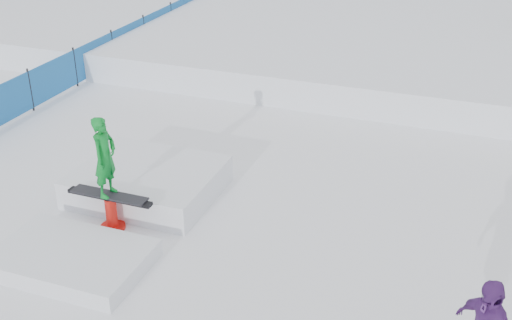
% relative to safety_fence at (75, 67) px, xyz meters
% --- Properties ---
extents(ground, '(120.00, 120.00, 0.00)m').
position_rel_safety_fence_xyz_m(ground, '(6.50, -6.60, -0.55)').
color(ground, white).
extents(snow_midrise, '(50.00, 18.00, 0.80)m').
position_rel_safety_fence_xyz_m(snow_midrise, '(6.50, 9.40, -0.15)').
color(snow_midrise, white).
rests_on(snow_midrise, ground).
extents(safety_fence, '(0.05, 16.00, 1.10)m').
position_rel_safety_fence_xyz_m(safety_fence, '(0.00, 0.00, 0.00)').
color(safety_fence, '#1D64AC').
rests_on(safety_fence, ground).
extents(jib_rail_feature, '(2.60, 4.40, 2.11)m').
position_rel_safety_fence_xyz_m(jib_rail_feature, '(4.81, -5.36, -0.25)').
color(jib_rail_feature, white).
rests_on(jib_rail_feature, ground).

